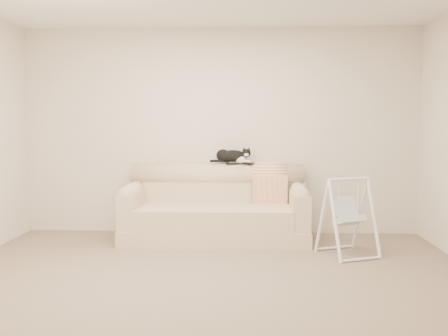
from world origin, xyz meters
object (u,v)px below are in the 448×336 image
(remote_a, at_px, (233,163))
(baby_swing, at_px, (347,216))
(tuxedo_cat, at_px, (232,156))
(remote_b, at_px, (248,163))
(sofa, at_px, (216,210))

(remote_a, relative_size, baby_swing, 0.22)
(baby_swing, bearing_deg, tuxedo_cat, 143.19)
(tuxedo_cat, xyz_separation_m, baby_swing, (1.25, -0.94, -0.58))
(tuxedo_cat, bearing_deg, remote_b, -11.07)
(remote_b, distance_m, baby_swing, 1.47)
(remote_b, height_order, baby_swing, remote_b)
(sofa, height_order, remote_a, remote_a)
(tuxedo_cat, bearing_deg, baby_swing, -36.81)
(remote_b, height_order, tuxedo_cat, tuxedo_cat)
(sofa, relative_size, baby_swing, 2.62)
(remote_a, bearing_deg, baby_swing, -35.95)
(sofa, bearing_deg, tuxedo_cat, 52.55)
(baby_swing, bearing_deg, remote_a, 144.05)
(remote_b, bearing_deg, baby_swing, -40.37)
(sofa, relative_size, remote_b, 12.76)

